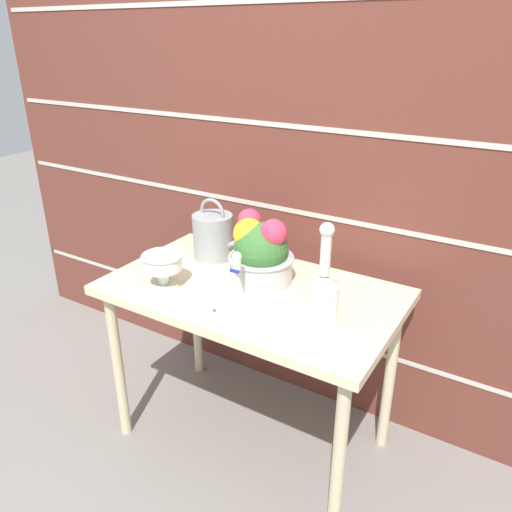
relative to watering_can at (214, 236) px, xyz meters
name	(u,v)px	position (x,y,z in m)	size (l,w,h in m)	color
ground_plane	(252,437)	(0.29, -0.16, -0.84)	(12.00, 12.00, 0.00)	gray
brick_wall	(308,170)	(0.29, 0.29, 0.26)	(3.60, 0.08, 2.20)	brown
patio_table	(252,307)	(0.29, -0.16, -0.18)	(1.11, 0.65, 0.74)	beige
watering_can	(214,236)	(0.00, 0.00, 0.00)	(0.32, 0.17, 0.26)	#93999E
crystal_pedestal_bowl	(163,265)	(0.00, -0.32, -0.01)	(0.16, 0.16, 0.13)	silver
flower_planter	(259,252)	(0.28, -0.09, 0.02)	(0.26, 0.26, 0.27)	#BCBCC1
glass_decanter	(323,292)	(0.62, -0.24, 0.01)	(0.11, 0.11, 0.35)	silver
figurine_vase	(237,282)	(0.30, -0.28, -0.02)	(0.06, 0.06, 0.20)	white
fallen_petal	(214,310)	(0.27, -0.38, -0.10)	(0.01, 0.01, 0.01)	#E03856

